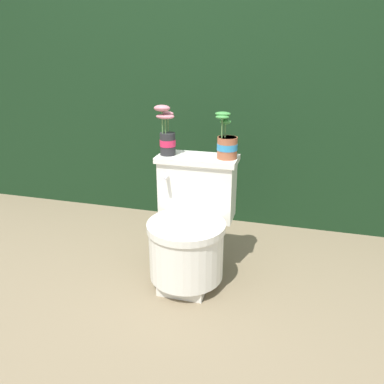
{
  "coord_description": "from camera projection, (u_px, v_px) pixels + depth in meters",
  "views": [
    {
      "loc": [
        0.55,
        -1.63,
        1.15
      ],
      "look_at": [
        0.08,
        0.09,
        0.48
      ],
      "focal_mm": 35.0,
      "sensor_mm": 36.0,
      "label": 1
    }
  ],
  "objects": [
    {
      "name": "potted_plant_left",
      "position": [
        167.0,
        135.0,
        1.93
      ],
      "size": [
        0.1,
        0.09,
        0.26
      ],
      "color": "#262628",
      "rests_on": "toilet"
    },
    {
      "name": "ground_plane",
      "position": [
        174.0,
        279.0,
        2.02
      ],
      "size": [
        12.0,
        12.0,
        0.0
      ],
      "primitive_type": "plane",
      "color": "#75664C"
    },
    {
      "name": "hedge_backdrop",
      "position": [
        220.0,
        96.0,
        2.75
      ],
      "size": [
        4.08,
        0.64,
        1.67
      ],
      "color": "black",
      "rests_on": "ground"
    },
    {
      "name": "potted_plant_midleft",
      "position": [
        227.0,
        144.0,
        1.88
      ],
      "size": [
        0.12,
        0.11,
        0.24
      ],
      "color": "#9E5638",
      "rests_on": "toilet"
    },
    {
      "name": "toilet",
      "position": [
        190.0,
        229.0,
        1.94
      ],
      "size": [
        0.42,
        0.51,
        0.64
      ],
      "color": "silver",
      "rests_on": "ground"
    }
  ]
}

